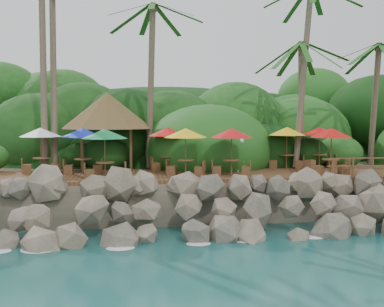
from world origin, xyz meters
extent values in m
plane|color=#19514F|center=(0.00, 0.00, 0.00)|extent=(140.00, 140.00, 0.00)
cube|color=gray|center=(0.00, 16.00, 1.05)|extent=(32.00, 25.20, 2.10)
ellipsoid|color=#143811|center=(0.00, 23.50, 0.00)|extent=(44.80, 28.00, 15.40)
cube|color=brown|center=(0.00, 6.00, 2.20)|extent=(26.00, 5.00, 0.20)
ellipsoid|color=white|center=(-6.00, 0.30, 0.03)|extent=(1.20, 0.80, 0.06)
ellipsoid|color=white|center=(-3.00, 0.30, 0.03)|extent=(1.20, 0.80, 0.06)
ellipsoid|color=white|center=(0.00, 0.30, 0.03)|extent=(1.20, 0.80, 0.06)
ellipsoid|color=white|center=(3.00, 0.30, 0.03)|extent=(1.20, 0.80, 0.06)
ellipsoid|color=white|center=(6.00, 0.30, 0.03)|extent=(1.20, 0.80, 0.06)
cylinder|color=brown|center=(-8.23, 8.47, 8.61)|extent=(0.67, 2.11, 12.55)
cylinder|color=brown|center=(-7.79, 9.17, 8.87)|extent=(0.78, 3.34, 12.88)
cylinder|color=brown|center=(-2.10, 9.00, 7.17)|extent=(0.81, 0.83, 9.74)
ellipsoid|color=#23601E|center=(-2.10, 9.00, 12.03)|extent=(6.00, 6.00, 2.40)
cylinder|color=brown|center=(7.18, 8.49, 6.10)|extent=(0.82, 0.93, 7.61)
ellipsoid|color=#23601E|center=(7.18, 8.49, 9.91)|extent=(6.00, 6.00, 2.40)
cylinder|color=brown|center=(7.11, 8.06, 7.91)|extent=(1.74, 1.64, 11.15)
cylinder|color=brown|center=(12.25, 8.86, 6.13)|extent=(0.73, 1.59, 7.63)
ellipsoid|color=#23601E|center=(12.25, 8.86, 9.97)|extent=(6.00, 6.00, 2.40)
cylinder|color=brown|center=(-6.13, 8.05, 3.50)|extent=(0.16, 0.16, 2.40)
cylinder|color=brown|center=(-3.33, 8.05, 3.50)|extent=(0.16, 0.16, 2.40)
cylinder|color=brown|center=(-6.13, 10.85, 3.50)|extent=(0.16, 0.16, 2.40)
cylinder|color=brown|center=(-3.33, 10.85, 3.50)|extent=(0.16, 0.16, 2.40)
cone|color=brown|center=(-4.73, 9.45, 5.80)|extent=(5.50, 5.50, 2.20)
cylinder|color=brown|center=(1.95, 4.81, 2.71)|extent=(0.09, 0.09, 0.82)
cylinder|color=brown|center=(1.95, 4.81, 3.13)|extent=(0.93, 0.93, 0.06)
cylinder|color=brown|center=(1.95, 4.81, 3.51)|extent=(0.06, 0.06, 2.43)
cone|color=red|center=(1.95, 4.81, 4.56)|extent=(2.32, 2.32, 0.50)
cube|color=brown|center=(1.20, 5.01, 2.55)|extent=(0.57, 0.57, 0.51)
cube|color=brown|center=(2.70, 4.61, 2.55)|extent=(0.57, 0.57, 0.51)
cylinder|color=brown|center=(-8.25, 7.29, 2.71)|extent=(0.09, 0.09, 0.82)
cylinder|color=brown|center=(-8.25, 7.29, 3.13)|extent=(0.93, 0.93, 0.06)
cylinder|color=brown|center=(-8.25, 7.29, 3.51)|extent=(0.06, 0.06, 2.43)
cone|color=silver|center=(-8.25, 7.29, 4.56)|extent=(2.32, 2.32, 0.50)
cube|color=brown|center=(-9.01, 7.14, 2.55)|extent=(0.54, 0.54, 0.51)
cube|color=brown|center=(-7.50, 7.44, 2.55)|extent=(0.54, 0.54, 0.51)
cylinder|color=brown|center=(7.29, 4.40, 2.71)|extent=(0.09, 0.09, 0.82)
cylinder|color=brown|center=(7.29, 4.40, 3.13)|extent=(0.93, 0.93, 0.06)
cylinder|color=brown|center=(7.29, 4.40, 3.51)|extent=(0.06, 0.06, 2.43)
cone|color=#B90F0B|center=(7.29, 4.40, 4.56)|extent=(2.32, 2.32, 0.50)
cube|color=brown|center=(6.52, 4.34, 2.55)|extent=(0.50, 0.50, 0.51)
cube|color=brown|center=(8.06, 4.46, 2.55)|extent=(0.50, 0.50, 0.51)
cylinder|color=brown|center=(8.04, 7.60, 2.71)|extent=(0.09, 0.09, 0.82)
cylinder|color=brown|center=(8.04, 7.60, 3.13)|extent=(0.93, 0.93, 0.06)
cylinder|color=brown|center=(8.04, 7.60, 3.51)|extent=(0.06, 0.06, 2.43)
cone|color=red|center=(8.04, 7.60, 4.56)|extent=(2.32, 2.32, 0.50)
cube|color=brown|center=(7.27, 7.69, 2.55)|extent=(0.51, 0.51, 0.51)
cube|color=brown|center=(8.80, 7.51, 2.55)|extent=(0.51, 0.51, 0.51)
cylinder|color=brown|center=(5.97, 7.60, 2.71)|extent=(0.09, 0.09, 0.82)
cylinder|color=brown|center=(5.97, 7.60, 3.13)|extent=(0.93, 0.93, 0.06)
cylinder|color=brown|center=(5.97, 7.60, 3.51)|extent=(0.06, 0.06, 2.43)
cone|color=yellow|center=(5.97, 7.60, 4.56)|extent=(2.32, 2.32, 0.50)
cube|color=brown|center=(5.26, 7.90, 2.55)|extent=(0.61, 0.61, 0.51)
cube|color=brown|center=(6.68, 7.30, 2.55)|extent=(0.61, 0.61, 0.51)
cylinder|color=brown|center=(-5.90, 6.44, 2.71)|extent=(0.09, 0.09, 0.82)
cylinder|color=brown|center=(-5.90, 6.44, 3.13)|extent=(0.93, 0.93, 0.06)
cylinder|color=brown|center=(-5.90, 6.44, 3.51)|extent=(0.06, 0.06, 2.43)
cone|color=#0D1FAC|center=(-5.90, 6.44, 4.56)|extent=(2.32, 2.32, 0.50)
cube|color=brown|center=(-6.68, 6.44, 2.55)|extent=(0.47, 0.47, 0.51)
cube|color=brown|center=(-5.13, 6.43, 2.55)|extent=(0.47, 0.47, 0.51)
cylinder|color=brown|center=(-4.61, 4.40, 2.71)|extent=(0.09, 0.09, 0.82)
cylinder|color=brown|center=(-4.61, 4.40, 3.13)|extent=(0.93, 0.93, 0.06)
cylinder|color=brown|center=(-4.61, 4.40, 3.51)|extent=(0.06, 0.06, 2.43)
cone|color=#0D7637|center=(-4.61, 4.40, 4.56)|extent=(2.32, 2.32, 0.50)
cube|color=brown|center=(-5.37, 4.29, 2.55)|extent=(0.53, 0.53, 0.51)
cube|color=brown|center=(-3.84, 4.51, 2.55)|extent=(0.53, 0.53, 0.51)
cylinder|color=brown|center=(-1.21, 7.47, 2.71)|extent=(0.09, 0.09, 0.82)
cylinder|color=brown|center=(-1.21, 7.47, 3.13)|extent=(0.93, 0.93, 0.06)
cylinder|color=brown|center=(-1.21, 7.47, 3.51)|extent=(0.06, 0.06, 2.43)
cone|color=red|center=(-1.21, 7.47, 4.56)|extent=(2.32, 2.32, 0.50)
cube|color=brown|center=(-1.95, 7.25, 2.55)|extent=(0.58, 0.58, 0.51)
cube|color=brown|center=(-0.46, 7.69, 2.55)|extent=(0.58, 0.58, 0.51)
cylinder|color=brown|center=(-0.46, 5.10, 2.71)|extent=(0.09, 0.09, 0.82)
cylinder|color=brown|center=(-0.46, 5.10, 3.13)|extent=(0.93, 0.93, 0.06)
cylinder|color=brown|center=(-0.46, 5.10, 3.51)|extent=(0.06, 0.06, 2.43)
cone|color=yellow|center=(-0.46, 5.10, 4.56)|extent=(2.32, 2.32, 0.50)
cube|color=brown|center=(-1.17, 5.41, 2.55)|extent=(0.61, 0.61, 0.51)
cube|color=brown|center=(0.25, 4.78, 2.55)|extent=(0.61, 0.61, 0.51)
cylinder|color=brown|center=(7.07, 3.65, 2.80)|extent=(0.10, 0.10, 1.00)
cylinder|color=brown|center=(8.17, 3.65, 2.80)|extent=(0.10, 0.10, 1.00)
cylinder|color=brown|center=(9.27, 3.65, 2.80)|extent=(0.10, 0.10, 1.00)
imported|color=silver|center=(2.81, 6.37, 3.25)|extent=(0.76, 0.57, 1.89)
camera|label=1|loc=(-3.25, -18.13, 5.33)|focal=41.69mm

